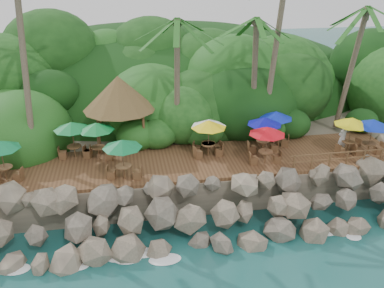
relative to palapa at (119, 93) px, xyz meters
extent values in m
plane|color=#19514F|center=(4.16, -9.41, -5.79)|extent=(140.00, 140.00, 0.00)
cube|color=gray|center=(4.16, 6.59, -4.74)|extent=(32.00, 25.20, 2.10)
ellipsoid|color=#143811|center=(4.16, 14.09, -5.79)|extent=(44.80, 28.00, 15.40)
cube|color=brown|center=(4.16, -3.41, -3.59)|extent=(26.00, 5.00, 0.20)
ellipsoid|color=white|center=(-4.84, -9.11, -5.76)|extent=(1.20, 0.80, 0.06)
ellipsoid|color=white|center=(-1.84, -9.11, -5.76)|extent=(1.20, 0.80, 0.06)
ellipsoid|color=white|center=(1.16, -9.11, -5.76)|extent=(1.20, 0.80, 0.06)
ellipsoid|color=white|center=(4.16, -9.11, -5.76)|extent=(1.20, 0.80, 0.06)
ellipsoid|color=white|center=(7.16, -9.11, -5.76)|extent=(1.20, 0.80, 0.06)
ellipsoid|color=white|center=(10.16, -9.11, -5.76)|extent=(1.20, 0.80, 0.06)
ellipsoid|color=white|center=(13.16, -9.11, -5.76)|extent=(1.20, 0.80, 0.06)
cylinder|color=brown|center=(-5.17, -1.11, 2.21)|extent=(0.63, 2.51, 11.26)
cylinder|color=brown|center=(3.66, -0.80, 0.53)|extent=(0.59, 0.69, 8.05)
ellipsoid|color=#23601E|center=(3.66, -0.80, 4.56)|extent=(6.00, 6.00, 2.40)
cylinder|color=brown|center=(8.74, -0.66, 0.52)|extent=(0.90, 1.20, 8.02)
ellipsoid|color=#23601E|center=(8.74, -0.66, 4.53)|extent=(6.00, 6.00, 2.40)
cylinder|color=brown|center=(9.99, -0.66, 2.01)|extent=(1.56, 1.27, 10.97)
cylinder|color=brown|center=(15.62, -0.38, 0.79)|extent=(0.74, 1.60, 8.53)
ellipsoid|color=#23601E|center=(15.62, -0.38, 5.08)|extent=(6.00, 6.00, 2.40)
cylinder|color=brown|center=(-1.40, -1.40, -2.29)|extent=(0.16, 0.16, 2.40)
cylinder|color=brown|center=(1.40, -1.40, -2.29)|extent=(0.16, 0.16, 2.40)
cylinder|color=brown|center=(-1.40, 1.40, -2.29)|extent=(0.16, 0.16, 2.40)
cylinder|color=brown|center=(1.40, 1.40, -2.29)|extent=(0.16, 0.16, 2.40)
cone|color=brown|center=(0.00, 0.00, 0.01)|extent=(4.69, 4.69, 2.20)
cylinder|color=brown|center=(15.22, -4.46, -3.10)|extent=(0.08, 0.08, 0.77)
cylinder|color=brown|center=(15.22, -4.46, -2.71)|extent=(0.87, 0.87, 0.05)
cylinder|color=brown|center=(15.22, -4.46, -2.34)|extent=(0.05, 0.05, 2.29)
cone|color=#0C26A8|center=(15.22, -4.46, -1.36)|extent=(2.18, 2.18, 0.47)
cube|color=brown|center=(14.49, -4.49, -3.25)|extent=(0.45, 0.45, 0.48)
cube|color=brown|center=(15.95, -4.44, -3.25)|extent=(0.45, 0.45, 0.48)
cylinder|color=brown|center=(-1.46, -2.18, -3.10)|extent=(0.08, 0.08, 0.77)
cylinder|color=brown|center=(-1.46, -2.18, -2.71)|extent=(0.87, 0.87, 0.05)
cylinder|color=brown|center=(-1.46, -2.18, -2.34)|extent=(0.05, 0.05, 2.29)
cone|color=#0D7730|center=(-1.46, -2.18, -1.36)|extent=(2.18, 2.18, 0.47)
cube|color=brown|center=(-2.13, -1.91, -3.25)|extent=(0.57, 0.57, 0.48)
cube|color=brown|center=(-0.78, -2.46, -3.25)|extent=(0.57, 0.57, 0.48)
cylinder|color=brown|center=(8.43, -4.54, -3.10)|extent=(0.08, 0.08, 0.77)
cylinder|color=brown|center=(8.43, -4.54, -2.71)|extent=(0.87, 0.87, 0.05)
cylinder|color=brown|center=(8.43, -4.54, -2.34)|extent=(0.05, 0.05, 2.29)
cone|color=red|center=(8.43, -4.54, -1.36)|extent=(2.18, 2.18, 0.47)
cube|color=brown|center=(7.70, -4.51, -3.25)|extent=(0.45, 0.45, 0.48)
cube|color=brown|center=(9.15, -4.57, -3.25)|extent=(0.45, 0.45, 0.48)
cylinder|color=brown|center=(8.80, -2.98, -3.10)|extent=(0.08, 0.08, 0.77)
cylinder|color=brown|center=(8.80, -2.98, -2.71)|extent=(0.87, 0.87, 0.05)
cylinder|color=brown|center=(8.80, -2.98, -2.34)|extent=(0.05, 0.05, 2.29)
cone|color=#0B0B98|center=(8.80, -2.98, -1.36)|extent=(2.18, 2.18, 0.47)
cube|color=brown|center=(8.08, -2.94, -3.25)|extent=(0.46, 0.46, 0.48)
cube|color=brown|center=(9.53, -3.02, -3.25)|extent=(0.46, 0.46, 0.48)
cylinder|color=brown|center=(-6.48, -4.04, -3.10)|extent=(0.08, 0.08, 0.77)
cylinder|color=brown|center=(-6.48, -4.04, -2.71)|extent=(0.87, 0.87, 0.05)
cylinder|color=brown|center=(-6.48, -4.04, -2.34)|extent=(0.05, 0.05, 2.29)
cone|color=#0C6E3B|center=(-6.48, -4.04, -1.36)|extent=(2.18, 2.18, 0.47)
cube|color=brown|center=(-5.77, -4.21, -3.25)|extent=(0.53, 0.53, 0.48)
cylinder|color=brown|center=(5.27, -2.91, -3.10)|extent=(0.08, 0.08, 0.77)
cylinder|color=brown|center=(5.27, -2.91, -2.71)|extent=(0.87, 0.87, 0.05)
cylinder|color=brown|center=(5.27, -2.91, -2.34)|extent=(0.05, 0.05, 2.29)
cone|color=yellow|center=(5.27, -2.91, -1.36)|extent=(2.18, 2.18, 0.47)
cube|color=brown|center=(4.58, -3.12, -3.25)|extent=(0.55, 0.55, 0.48)
cube|color=brown|center=(5.97, -2.69, -3.25)|extent=(0.55, 0.55, 0.48)
cylinder|color=brown|center=(0.03, -5.01, -3.10)|extent=(0.08, 0.08, 0.77)
cylinder|color=brown|center=(0.03, -5.01, -2.71)|extent=(0.87, 0.87, 0.05)
cylinder|color=brown|center=(0.03, -5.01, -2.34)|extent=(0.05, 0.05, 2.29)
cone|color=#0B6A35|center=(0.03, -5.01, -1.36)|extent=(2.18, 2.18, 0.47)
cube|color=brown|center=(-0.68, -4.87, -3.25)|extent=(0.51, 0.51, 0.48)
cube|color=brown|center=(0.75, -5.15, -3.25)|extent=(0.51, 0.51, 0.48)
cylinder|color=brown|center=(-2.92, -1.81, -3.10)|extent=(0.08, 0.08, 0.77)
cylinder|color=brown|center=(-2.92, -1.81, -2.71)|extent=(0.87, 0.87, 0.05)
cylinder|color=brown|center=(-2.92, -1.81, -2.34)|extent=(0.05, 0.05, 2.29)
cone|color=#0C7230|center=(-2.92, -1.81, -1.36)|extent=(2.18, 2.18, 0.47)
cube|color=brown|center=(-3.64, -1.79, -3.25)|extent=(0.45, 0.45, 0.48)
cube|color=brown|center=(-2.19, -1.83, -3.25)|extent=(0.45, 0.45, 0.48)
cylinder|color=brown|center=(14.10, -3.98, -3.10)|extent=(0.08, 0.08, 0.77)
cylinder|color=brown|center=(14.10, -3.98, -2.71)|extent=(0.87, 0.87, 0.05)
cylinder|color=brown|center=(14.10, -3.98, -2.34)|extent=(0.05, 0.05, 2.29)
cone|color=yellow|center=(14.10, -3.98, -1.36)|extent=(2.18, 2.18, 0.47)
cube|color=brown|center=(13.43, -4.25, -3.25)|extent=(0.57, 0.57, 0.48)
cube|color=brown|center=(14.78, -3.72, -3.25)|extent=(0.57, 0.57, 0.48)
cylinder|color=brown|center=(9.87, -2.07, -3.10)|extent=(0.08, 0.08, 0.77)
cylinder|color=brown|center=(9.87, -2.07, -2.71)|extent=(0.87, 0.87, 0.05)
cylinder|color=brown|center=(9.87, -2.07, -2.34)|extent=(0.05, 0.05, 2.29)
cone|color=#0D22B0|center=(9.87, -2.07, -1.36)|extent=(2.18, 2.18, 0.47)
cube|color=brown|center=(9.19, -1.80, -3.25)|extent=(0.57, 0.57, 0.48)
cube|color=brown|center=(10.55, -2.33, -3.25)|extent=(0.57, 0.57, 0.48)
cylinder|color=brown|center=(5.31, -2.75, -3.10)|extent=(0.08, 0.08, 0.77)
cylinder|color=brown|center=(5.31, -2.75, -2.71)|extent=(0.87, 0.87, 0.05)
cylinder|color=brown|center=(5.31, -2.75, -2.34)|extent=(0.05, 0.05, 2.29)
cone|color=white|center=(5.31, -2.75, -1.36)|extent=(2.18, 2.18, 0.47)
cube|color=brown|center=(4.64, -2.46, -3.25)|extent=(0.57, 0.57, 0.48)
cube|color=brown|center=(5.98, -3.04, -3.25)|extent=(0.57, 0.57, 0.48)
cylinder|color=brown|center=(9.75, -5.76, -2.99)|extent=(0.10, 0.10, 1.00)
cylinder|color=brown|center=(10.85, -5.76, -2.99)|extent=(0.10, 0.10, 1.00)
cylinder|color=brown|center=(11.95, -5.76, -2.99)|extent=(0.10, 0.10, 1.00)
cylinder|color=brown|center=(13.05, -5.76, -2.99)|extent=(0.10, 0.10, 1.00)
cylinder|color=brown|center=(14.15, -5.76, -2.99)|extent=(0.10, 0.10, 1.00)
cylinder|color=brown|center=(15.25, -5.76, -2.99)|extent=(0.10, 0.10, 1.00)
cube|color=brown|center=(13.05, -5.76, -2.54)|extent=(7.20, 0.06, 0.06)
cube|color=brown|center=(13.05, -5.76, -2.94)|extent=(7.20, 0.06, 0.06)
imported|color=silver|center=(13.81, -3.67, -2.58)|extent=(0.74, 0.57, 1.81)
camera|label=1|loc=(0.30, -25.77, 7.75)|focal=38.64mm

